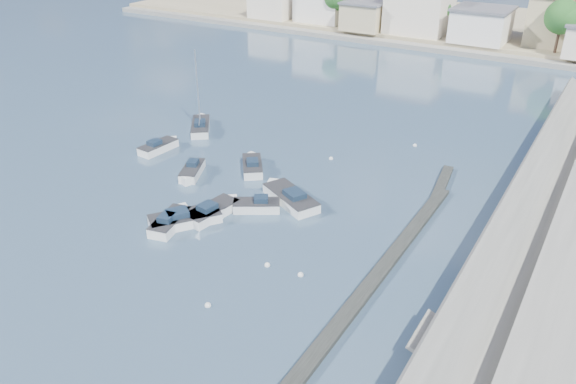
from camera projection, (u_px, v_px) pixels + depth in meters
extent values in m
plane|color=#2E435C|center=(429.00, 119.00, 64.47)|extent=(400.00, 400.00, 0.00)
cube|color=slate|center=(575.00, 289.00, 35.17)|extent=(5.00, 90.00, 1.80)
cube|color=slate|center=(504.00, 267.00, 37.17)|extent=(4.17, 90.00, 2.86)
cube|color=slate|center=(461.00, 356.00, 30.69)|extent=(5.31, 3.50, 1.94)
cube|color=black|center=(385.00, 266.00, 38.54)|extent=(1.00, 26.00, 0.35)
cube|color=black|center=(441.00, 185.00, 49.34)|extent=(2.00, 8.05, 0.30)
cube|color=gray|center=(523.00, 30.00, 103.38)|extent=(160.00, 40.00, 1.40)
cube|color=slate|center=(495.00, 57.00, 87.67)|extent=(160.00, 2.50, 0.80)
cube|color=beige|center=(275.00, 4.00, 110.04)|extent=(8.00, 8.00, 5.00)
cube|color=white|center=(325.00, 0.00, 106.37)|extent=(9.00, 9.00, 7.50)
cube|color=tan|center=(366.00, 16.00, 100.21)|extent=(7.00, 8.00, 4.50)
cube|color=#595960|center=(367.00, 2.00, 99.07)|extent=(7.42, 8.48, 0.35)
cube|color=beige|center=(420.00, 9.00, 96.76)|extent=(10.00, 9.00, 8.00)
cube|color=white|center=(481.00, 25.00, 91.65)|extent=(8.50, 8.50, 5.00)
cube|color=#595960|center=(484.00, 8.00, 90.39)|extent=(9.01, 9.01, 0.35)
cube|color=tan|center=(551.00, 21.00, 88.73)|extent=(6.50, 7.50, 7.50)
cylinder|color=#38281E|center=(336.00, 16.00, 103.23)|extent=(0.44, 0.44, 3.38)
cylinder|color=#38281E|center=(437.00, 25.00, 97.32)|extent=(0.44, 0.44, 2.93)
sphere|color=#1A4818|center=(439.00, 7.00, 95.97)|extent=(4.16, 4.16, 4.16)
sphere|color=#1A4818|center=(442.00, 9.00, 95.31)|extent=(3.12, 3.12, 3.12)
sphere|color=#1A4818|center=(436.00, 6.00, 96.50)|extent=(2.86, 2.86, 2.86)
cylinder|color=#38281E|center=(557.00, 41.00, 84.95)|extent=(0.44, 0.44, 3.60)
sphere|color=#1A4818|center=(562.00, 17.00, 83.28)|extent=(5.12, 5.12, 5.12)
sphere|color=#1A4818|center=(568.00, 20.00, 82.47)|extent=(3.84, 3.84, 3.84)
sphere|color=#1A4818|center=(557.00, 15.00, 83.93)|extent=(3.52, 3.52, 3.52)
cube|color=white|center=(170.00, 223.00, 43.33)|extent=(2.56, 4.45, 1.00)
cube|color=white|center=(181.00, 212.00, 44.84)|extent=(1.59, 1.59, 1.00)
cube|color=#262628|center=(170.00, 218.00, 43.09)|extent=(2.59, 4.45, 0.08)
cube|color=#182739|center=(167.00, 218.00, 42.63)|extent=(1.28, 1.45, 0.48)
cube|color=white|center=(212.00, 213.00, 44.77)|extent=(2.45, 4.79, 1.00)
cube|color=white|center=(229.00, 203.00, 46.11)|extent=(1.84, 1.84, 1.00)
cube|color=#262628|center=(212.00, 207.00, 44.53)|extent=(2.48, 4.80, 0.08)
cube|color=#182739|center=(207.00, 207.00, 44.11)|extent=(1.32, 1.52, 0.48)
cube|color=white|center=(291.00, 199.00, 46.77)|extent=(6.05, 4.51, 1.00)
cube|color=white|center=(276.00, 188.00, 48.62)|extent=(1.93, 1.93, 1.00)
cube|color=#262628|center=(291.00, 194.00, 46.54)|extent=(6.07, 4.54, 0.08)
cube|color=#182739|center=(295.00, 194.00, 46.00)|extent=(2.13, 1.97, 0.48)
cube|color=white|center=(257.00, 207.00, 45.59)|extent=(4.01, 3.28, 1.00)
cube|color=white|center=(237.00, 207.00, 45.59)|extent=(1.31, 1.31, 1.00)
cube|color=#262628|center=(256.00, 202.00, 45.36)|extent=(4.02, 3.31, 0.08)
cube|color=#182739|center=(261.00, 199.00, 45.25)|extent=(1.46, 1.40, 0.48)
cube|color=white|center=(158.00, 148.00, 56.19)|extent=(1.94, 4.20, 1.00)
cube|color=white|center=(171.00, 143.00, 57.44)|extent=(1.61, 1.61, 1.00)
cube|color=#262628|center=(158.00, 144.00, 55.96)|extent=(1.97, 4.20, 0.08)
cube|color=#182739|center=(154.00, 143.00, 55.55)|extent=(1.10, 1.30, 0.48)
cube|color=white|center=(252.00, 167.00, 52.22)|extent=(3.95, 4.45, 1.00)
cube|color=white|center=(252.00, 159.00, 53.83)|extent=(1.37, 1.37, 1.00)
cube|color=#262628|center=(252.00, 163.00, 51.98)|extent=(3.97, 4.47, 0.08)
cube|color=#182739|center=(252.00, 162.00, 51.49)|extent=(1.62, 1.66, 0.48)
cube|color=white|center=(192.00, 172.00, 51.37)|extent=(3.02, 4.22, 1.00)
cube|color=white|center=(187.00, 180.00, 49.87)|extent=(1.36, 1.36, 1.00)
cube|color=#262628|center=(192.00, 167.00, 51.14)|extent=(3.05, 4.24, 0.08)
cube|color=#182739|center=(193.00, 163.00, 51.38)|extent=(1.34, 1.47, 0.48)
cube|color=white|center=(185.00, 220.00, 43.75)|extent=(4.91, 5.69, 1.00)
cube|color=white|center=(214.00, 214.00, 44.56)|extent=(1.74, 1.74, 1.00)
cube|color=#262628|center=(185.00, 215.00, 43.52)|extent=(4.95, 5.71, 0.08)
cube|color=#182739|center=(177.00, 213.00, 43.21)|extent=(2.03, 2.10, 0.48)
cube|color=white|center=(201.00, 128.00, 61.16)|extent=(4.73, 5.46, 1.00)
cube|color=white|center=(202.00, 120.00, 63.28)|extent=(1.46, 1.46, 1.00)
cube|color=#262628|center=(200.00, 123.00, 60.93)|extent=(4.76, 5.48, 0.08)
cube|color=#182739|center=(200.00, 123.00, 60.34)|extent=(1.88, 1.99, 0.48)
cylinder|color=silver|center=(198.00, 88.00, 59.06)|extent=(0.12, 0.12, 8.00)
cylinder|color=silver|center=(199.00, 121.00, 59.55)|extent=(1.50, 1.97, 0.08)
sphere|color=white|center=(301.00, 275.00, 37.86)|extent=(0.40, 0.40, 0.40)
sphere|color=white|center=(267.00, 265.00, 38.85)|extent=(0.40, 0.40, 0.40)
sphere|color=white|center=(208.00, 305.00, 35.04)|extent=(0.40, 0.40, 0.40)
sphere|color=white|center=(495.00, 250.00, 40.46)|extent=(0.40, 0.40, 0.40)
sphere|color=white|center=(331.00, 159.00, 54.57)|extent=(0.40, 0.40, 0.40)
sphere|color=white|center=(415.00, 146.00, 57.41)|extent=(0.40, 0.40, 0.40)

